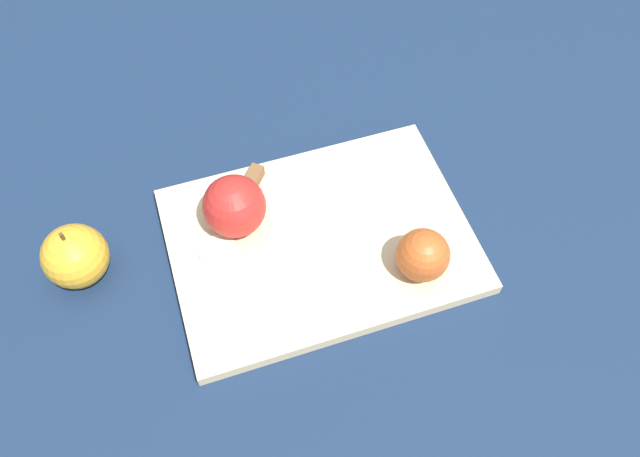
{
  "coord_description": "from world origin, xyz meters",
  "views": [
    {
      "loc": [
        0.1,
        0.44,
        0.76
      ],
      "look_at": [
        0.0,
        0.0,
        0.04
      ],
      "focal_mm": 35.0,
      "sensor_mm": 36.0,
      "label": 1
    }
  ],
  "objects_px": {
    "apple_half_right": "(234,206)",
    "apple_half_left": "(423,255)",
    "apple_whole": "(75,256)",
    "knife": "(246,192)"
  },
  "relations": [
    {
      "from": "apple_whole",
      "to": "apple_half_right",
      "type": "bearing_deg",
      "value": -175.2
    },
    {
      "from": "apple_half_left",
      "to": "apple_whole",
      "type": "relative_size",
      "value": 0.72
    },
    {
      "from": "knife",
      "to": "apple_whole",
      "type": "height_order",
      "value": "apple_whole"
    },
    {
      "from": "apple_half_right",
      "to": "apple_whole",
      "type": "bearing_deg",
      "value": -88.65
    },
    {
      "from": "apple_half_right",
      "to": "knife",
      "type": "relative_size",
      "value": 0.56
    },
    {
      "from": "apple_half_left",
      "to": "apple_whole",
      "type": "height_order",
      "value": "apple_whole"
    },
    {
      "from": "knife",
      "to": "apple_half_right",
      "type": "bearing_deg",
      "value": 10.66
    },
    {
      "from": "apple_half_right",
      "to": "apple_whole",
      "type": "distance_m",
      "value": 0.22
    },
    {
      "from": "apple_half_right",
      "to": "apple_half_left",
      "type": "bearing_deg",
      "value": 57.51
    },
    {
      "from": "apple_half_left",
      "to": "knife",
      "type": "relative_size",
      "value": 0.46
    }
  ]
}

